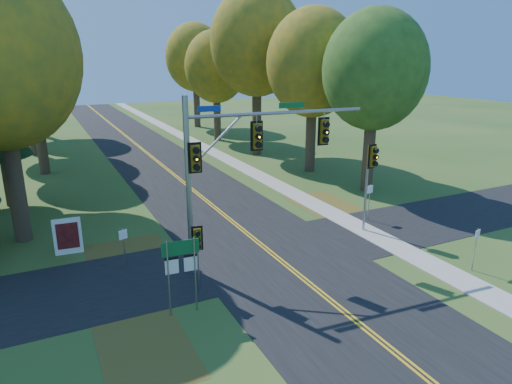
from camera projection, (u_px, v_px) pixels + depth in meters
name	position (u px, v px, depth m)	size (l,w,h in m)	color
ground	(290.00, 268.00, 21.35)	(160.00, 160.00, 0.00)	#294D1B
road_main	(290.00, 268.00, 21.34)	(8.00, 160.00, 0.02)	black
road_cross	(270.00, 252.00, 23.06)	(60.00, 6.00, 0.02)	black
centerline_left	(288.00, 268.00, 21.30)	(0.10, 160.00, 0.01)	gold
centerline_right	(292.00, 267.00, 21.38)	(0.10, 160.00, 0.01)	gold
sidewalk_east	(392.00, 245.00, 23.94)	(1.60, 160.00, 0.06)	#9E998E
leaf_patch_w_near	(132.00, 261.00, 22.06)	(4.00, 6.00, 0.00)	brown
leaf_patch_e	(335.00, 210.00, 29.36)	(3.50, 8.00, 0.00)	brown
leaf_patch_w_far	(144.00, 347.00, 15.62)	(3.00, 5.00, 0.00)	brown
tree_e_a	(375.00, 71.00, 31.27)	(7.20, 7.20, 12.73)	#38281C
tree_e_b	(313.00, 64.00, 36.77)	(7.60, 7.60, 13.33)	#38281C
tree_w_c	(33.00, 76.00, 36.11)	(6.80, 6.80, 11.91)	#38281C
tree_e_c	(257.00, 43.00, 42.79)	(8.80, 8.80, 15.79)	#38281C
tree_w_d	(22.00, 52.00, 42.83)	(8.20, 8.20, 14.56)	#38281C
tree_e_d	(216.00, 67.00, 51.13)	(7.00, 7.00, 12.32)	#38281C
tree_w_e	(34.00, 50.00, 52.63)	(8.40, 8.40, 14.97)	#38281C
tree_e_e	(195.00, 58.00, 60.58)	(7.80, 7.80, 13.74)	#38281C
traffic_mast	(236.00, 159.00, 20.32)	(8.80, 1.10, 7.99)	gray
east_signal_pole	(371.00, 166.00, 24.66)	(0.58, 0.67, 5.01)	gray
ped_signal_pole	(197.00, 243.00, 18.65)	(0.46, 0.54, 2.95)	gray
route_sign_cluster	(181.00, 261.00, 17.08)	(1.44, 0.16, 3.08)	gray
info_kiosk	(68.00, 236.00, 22.69)	(1.35, 0.30, 1.85)	white
reg_sign_e_north	(370.00, 196.00, 27.13)	(0.43, 0.09, 2.25)	gray
reg_sign_e_south	(476.00, 242.00, 20.74)	(0.39, 0.11, 2.08)	gray
reg_sign_w	(124.00, 242.00, 20.60)	(0.39, 0.17, 2.14)	gray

